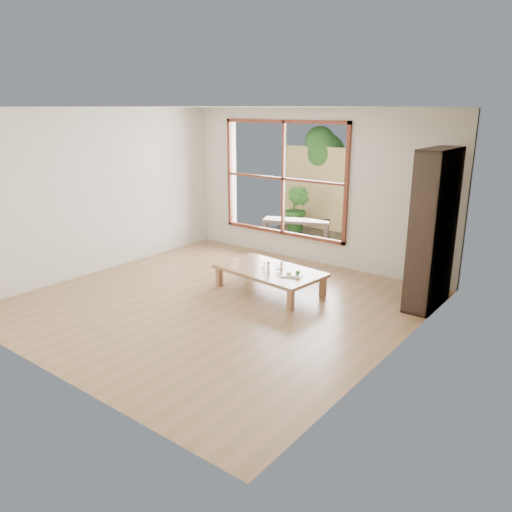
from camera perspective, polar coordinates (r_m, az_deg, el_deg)
The scene contains 15 objects.
ground at distance 6.98m, azimuth -4.24°, elevation -5.24°, with size 5.00×5.00×0.00m, color #A07150.
low_table at distance 7.27m, azimuth 1.56°, elevation -1.80°, with size 1.63×1.03×0.34m.
floor_cushion at distance 8.18m, azimuth -0.11°, elevation -1.63°, with size 0.47×0.47×0.07m, color beige.
bookshelf at distance 6.95m, azimuth 19.58°, elevation 2.85°, with size 0.34×0.95×2.11m, color #32241B.
glass_tall at distance 7.13m, azimuth 1.25°, elevation -1.16°, with size 0.08×0.08×0.16m, color silver.
glass_mid at distance 7.16m, azimuth 2.57°, elevation -1.36°, with size 0.07×0.07×0.09m, color silver.
glass_short at distance 7.23m, azimuth 2.75°, elevation -1.16°, with size 0.08×0.08×0.10m, color silver.
glass_small at distance 7.29m, azimuth 0.95°, elevation -1.09°, with size 0.06×0.06×0.08m, color silver.
food_tray at distance 6.96m, azimuth 4.26°, elevation -2.15°, with size 0.33×0.28×0.09m.
deck at distance 10.06m, azimuth 6.74°, elevation 1.55°, with size 2.80×2.00×0.05m, color #3B332B.
garden_bench at distance 10.07m, azimuth 4.62°, elevation 3.85°, with size 1.35×0.87×0.41m.
bamboo_fence at distance 10.73m, azimuth 9.68°, elevation 7.29°, with size 2.80×0.06×1.80m, color tan.
shrub_right at distance 10.31m, azimuth 13.19°, elevation 4.27°, with size 0.80×0.69×0.89m, color #2D6224.
shrub_left at distance 10.70m, azimuth 4.76°, elevation 5.44°, with size 0.56×0.45×1.02m, color #2D6224.
garden_tree at distance 11.23m, azimuth 7.50°, elevation 11.52°, with size 1.04×0.85×2.22m.
Camera 1 is at (4.35, -4.81, 2.59)m, focal length 35.00 mm.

